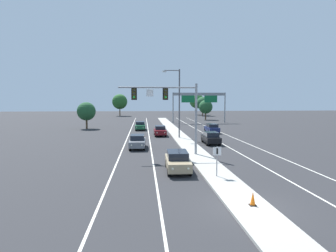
{
  "coord_description": "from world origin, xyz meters",
  "views": [
    {
      "loc": [
        -5.54,
        -14.35,
        5.73
      ],
      "look_at": [
        -3.2,
        12.88,
        3.2
      ],
      "focal_mm": 30.5,
      "sensor_mm": 36.0,
      "label": 1
    }
  ],
  "objects_px": {
    "car_oncoming_grey": "(138,141)",
    "car_oncoming_darkred": "(160,131)",
    "overhead_signal_mast": "(171,103)",
    "car_receding_navy": "(212,128)",
    "highway_sign_gantry": "(199,98)",
    "tree_far_right_a": "(197,101)",
    "traffic_cone_median_nose": "(253,199)",
    "tree_far_left_b": "(120,102)",
    "tree_far_right_b": "(206,107)",
    "car_oncoming_green": "(140,126)",
    "tree_far_right_c": "(203,103)",
    "median_sign_post": "(217,157)",
    "tree_far_left_a": "(86,111)",
    "street_lamp_median": "(178,99)",
    "car_oncoming_tan": "(178,161)",
    "car_receding_black": "(211,138)"
  },
  "relations": [
    {
      "from": "highway_sign_gantry",
      "to": "car_receding_black",
      "type": "bearing_deg",
      "value": -98.55
    },
    {
      "from": "median_sign_post",
      "to": "tree_far_right_c",
      "type": "xyz_separation_m",
      "value": [
        15.67,
        79.97,
        2.82
      ]
    },
    {
      "from": "overhead_signal_mast",
      "to": "tree_far_right_b",
      "type": "xyz_separation_m",
      "value": [
        14.88,
        51.41,
        -1.69
      ]
    },
    {
      "from": "traffic_cone_median_nose",
      "to": "street_lamp_median",
      "type": "bearing_deg",
      "value": 91.47
    },
    {
      "from": "car_oncoming_darkred",
      "to": "car_receding_navy",
      "type": "height_order",
      "value": "same"
    },
    {
      "from": "car_oncoming_green",
      "to": "tree_far_right_c",
      "type": "height_order",
      "value": "tree_far_right_c"
    },
    {
      "from": "median_sign_post",
      "to": "tree_far_right_b",
      "type": "bearing_deg",
      "value": 78.37
    },
    {
      "from": "car_oncoming_tan",
      "to": "tree_far_right_a",
      "type": "height_order",
      "value": "tree_far_right_a"
    },
    {
      "from": "median_sign_post",
      "to": "street_lamp_median",
      "type": "bearing_deg",
      "value": 90.78
    },
    {
      "from": "overhead_signal_mast",
      "to": "traffic_cone_median_nose",
      "type": "relative_size",
      "value": 10.73
    },
    {
      "from": "highway_sign_gantry",
      "to": "tree_far_right_c",
      "type": "distance_m",
      "value": 31.25
    },
    {
      "from": "street_lamp_median",
      "to": "car_oncoming_tan",
      "type": "distance_m",
      "value": 19.93
    },
    {
      "from": "tree_far_left_a",
      "to": "car_oncoming_darkred",
      "type": "bearing_deg",
      "value": -41.5
    },
    {
      "from": "car_oncoming_green",
      "to": "tree_far_right_b",
      "type": "height_order",
      "value": "tree_far_right_b"
    },
    {
      "from": "tree_far_left_b",
      "to": "tree_far_left_a",
      "type": "relative_size",
      "value": 1.47
    },
    {
      "from": "car_receding_black",
      "to": "traffic_cone_median_nose",
      "type": "xyz_separation_m",
      "value": [
        -2.96,
        -21.87,
        -0.31
      ]
    },
    {
      "from": "car_oncoming_grey",
      "to": "car_receding_navy",
      "type": "relative_size",
      "value": 1.0
    },
    {
      "from": "car_oncoming_green",
      "to": "tree_far_left_b",
      "type": "relative_size",
      "value": 0.58
    },
    {
      "from": "car_receding_navy",
      "to": "highway_sign_gantry",
      "type": "xyz_separation_m",
      "value": [
        1.95,
        21.4,
        5.34
      ]
    },
    {
      "from": "traffic_cone_median_nose",
      "to": "tree_far_left_a",
      "type": "height_order",
      "value": "tree_far_left_a"
    },
    {
      "from": "overhead_signal_mast",
      "to": "traffic_cone_median_nose",
      "type": "height_order",
      "value": "overhead_signal_mast"
    },
    {
      "from": "car_oncoming_grey",
      "to": "car_oncoming_darkred",
      "type": "xyz_separation_m",
      "value": [
        3.33,
        11.59,
        0.0
      ]
    },
    {
      "from": "tree_far_left_b",
      "to": "tree_far_right_a",
      "type": "bearing_deg",
      "value": 10.92
    },
    {
      "from": "highway_sign_gantry",
      "to": "car_oncoming_darkred",
      "type": "bearing_deg",
      "value": -114.44
    },
    {
      "from": "street_lamp_median",
      "to": "tree_far_left_a",
      "type": "bearing_deg",
      "value": 135.75
    },
    {
      "from": "tree_far_right_c",
      "to": "tree_far_right_a",
      "type": "distance_m",
      "value": 7.76
    },
    {
      "from": "car_oncoming_darkred",
      "to": "tree_far_right_b",
      "type": "distance_m",
      "value": 38.11
    },
    {
      "from": "car_oncoming_green",
      "to": "tree_far_right_a",
      "type": "height_order",
      "value": "tree_far_right_a"
    },
    {
      "from": "overhead_signal_mast",
      "to": "tree_far_right_a",
      "type": "xyz_separation_m",
      "value": [
        17.47,
        79.05,
        -0.11
      ]
    },
    {
      "from": "overhead_signal_mast",
      "to": "car_oncoming_darkred",
      "type": "bearing_deg",
      "value": 90.64
    },
    {
      "from": "car_oncoming_grey",
      "to": "traffic_cone_median_nose",
      "type": "relative_size",
      "value": 6.09
    },
    {
      "from": "tree_far_right_c",
      "to": "tree_far_right_b",
      "type": "bearing_deg",
      "value": -99.44
    },
    {
      "from": "car_oncoming_tan",
      "to": "tree_far_right_c",
      "type": "bearing_deg",
      "value": 76.75
    },
    {
      "from": "car_oncoming_grey",
      "to": "traffic_cone_median_nose",
      "type": "distance_m",
      "value": 20.44
    },
    {
      "from": "car_receding_navy",
      "to": "tree_far_right_b",
      "type": "height_order",
      "value": "tree_far_right_b"
    },
    {
      "from": "car_oncoming_grey",
      "to": "tree_far_left_a",
      "type": "bearing_deg",
      "value": 113.79
    },
    {
      "from": "car_receding_black",
      "to": "traffic_cone_median_nose",
      "type": "height_order",
      "value": "car_receding_black"
    },
    {
      "from": "car_oncoming_tan",
      "to": "tree_far_right_b",
      "type": "xyz_separation_m",
      "value": [
        14.96,
        57.65,
        2.85
      ]
    },
    {
      "from": "overhead_signal_mast",
      "to": "tree_far_right_c",
      "type": "xyz_separation_m",
      "value": [
        18.2,
        71.38,
        -0.95
      ]
    },
    {
      "from": "car_oncoming_green",
      "to": "tree_far_left_b",
      "type": "xyz_separation_m",
      "value": [
        -7.73,
        48.0,
        4.21
      ]
    },
    {
      "from": "overhead_signal_mast",
      "to": "car_receding_navy",
      "type": "relative_size",
      "value": 1.77
    },
    {
      "from": "highway_sign_gantry",
      "to": "tree_far_left_b",
      "type": "xyz_separation_m",
      "value": [
        -22.1,
        32.5,
        -1.14
      ]
    },
    {
      "from": "overhead_signal_mast",
      "to": "highway_sign_gantry",
      "type": "bearing_deg",
      "value": 75.04
    },
    {
      "from": "tree_far_right_b",
      "to": "tree_far_right_c",
      "type": "relative_size",
      "value": 0.83
    },
    {
      "from": "car_receding_navy",
      "to": "tree_far_right_c",
      "type": "distance_m",
      "value": 52.67
    },
    {
      "from": "tree_far_right_c",
      "to": "car_oncoming_grey",
      "type": "bearing_deg",
      "value": -108.1
    },
    {
      "from": "car_oncoming_grey",
      "to": "tree_far_right_b",
      "type": "relative_size",
      "value": 0.8
    },
    {
      "from": "traffic_cone_median_nose",
      "to": "tree_far_right_a",
      "type": "bearing_deg",
      "value": 81.17
    },
    {
      "from": "median_sign_post",
      "to": "traffic_cone_median_nose",
      "type": "height_order",
      "value": "median_sign_post"
    },
    {
      "from": "traffic_cone_median_nose",
      "to": "tree_far_left_b",
      "type": "xyz_separation_m",
      "value": [
        -14.08,
        88.0,
        4.52
      ]
    }
  ]
}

